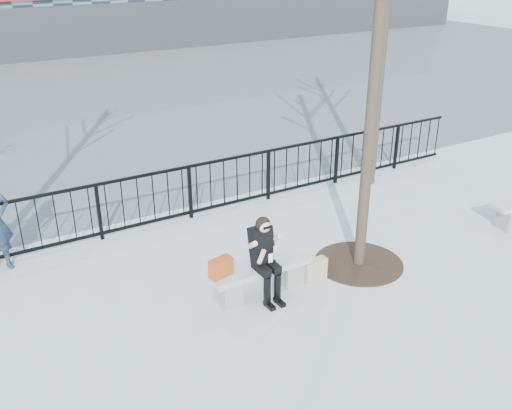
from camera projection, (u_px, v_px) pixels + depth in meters
ground at (260, 292)px, 8.91m from camera, size 120.00×120.00×0.00m
street_surface at (48, 95)px, 20.66m from camera, size 60.00×23.00×0.01m
railing at (181, 194)px, 11.03m from camera, size 14.00×0.06×1.10m
tree_grate at (359, 263)px, 9.70m from camera, size 1.50×1.50×0.02m
bench_main at (260, 276)px, 8.78m from camera, size 1.65×0.46×0.49m
seated_woman at (266, 259)px, 8.50m from camera, size 0.50×0.64×1.34m
handbag at (221, 268)px, 8.35m from camera, size 0.38×0.23×0.29m
shopping_bag at (315, 270)px, 9.13m from camera, size 0.41×0.17×0.39m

